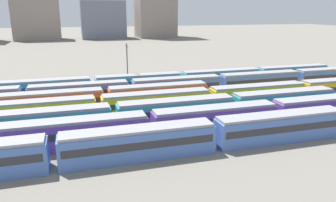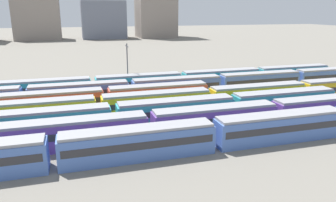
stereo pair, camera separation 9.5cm
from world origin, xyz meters
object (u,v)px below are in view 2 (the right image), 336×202
at_px(train_track_4, 48,102).
at_px(catenary_pole_1, 127,64).
at_px(train_track_2, 114,116).
at_px(train_track_3, 157,103).
at_px(train_track_1, 215,119).
at_px(train_track_5, 220,83).
at_px(train_track_6, 139,83).

relative_size(train_track_4, catenary_pole_1, 5.61).
height_order(train_track_2, train_track_3, same).
xyz_separation_m(train_track_2, train_track_4, (-9.54, 10.40, -0.00)).
bearing_deg(train_track_2, train_track_1, -21.04).
xyz_separation_m(train_track_5, catenary_pole_1, (-18.00, 8.06, 3.62)).
bearing_deg(train_track_4, catenary_pole_1, 40.48).
height_order(train_track_2, train_track_4, same).
relative_size(train_track_3, catenary_pole_1, 9.41).
relative_size(train_track_2, train_track_3, 0.80).
distance_m(train_track_1, train_track_5, 23.29).
bearing_deg(train_track_2, train_track_5, 33.03).
distance_m(train_track_1, train_track_4, 27.85).
distance_m(train_track_2, train_track_3, 9.31).
bearing_deg(train_track_1, catenary_pole_1, 104.62).
height_order(train_track_6, catenary_pole_1, catenary_pole_1).
distance_m(train_track_3, train_track_5, 19.31).
bearing_deg(train_track_3, train_track_1, -60.84).
height_order(train_track_3, train_track_4, same).
bearing_deg(train_track_2, train_track_3, 33.97).
xyz_separation_m(train_track_4, train_track_5, (33.54, 5.20, 0.00)).
height_order(train_track_5, train_track_6, same).
relative_size(train_track_4, train_track_6, 0.60).
xyz_separation_m(train_track_3, train_track_6, (0.14, 15.60, 0.00)).
xyz_separation_m(train_track_1, train_track_2, (-13.52, 5.20, 0.00)).
bearing_deg(train_track_4, train_track_6, 30.86).
bearing_deg(train_track_3, train_track_4, 163.24).
relative_size(train_track_4, train_track_5, 0.50).
distance_m(train_track_3, catenary_pole_1, 18.89).
height_order(train_track_1, catenary_pole_1, catenary_pole_1).
height_order(train_track_2, catenary_pole_1, catenary_pole_1).
xyz_separation_m(train_track_1, train_track_5, (10.47, 20.80, 0.00)).
bearing_deg(train_track_5, train_track_1, -116.72).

